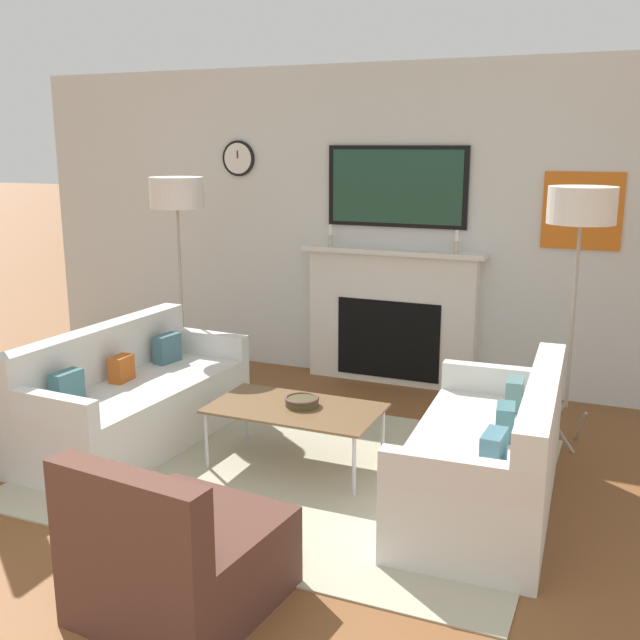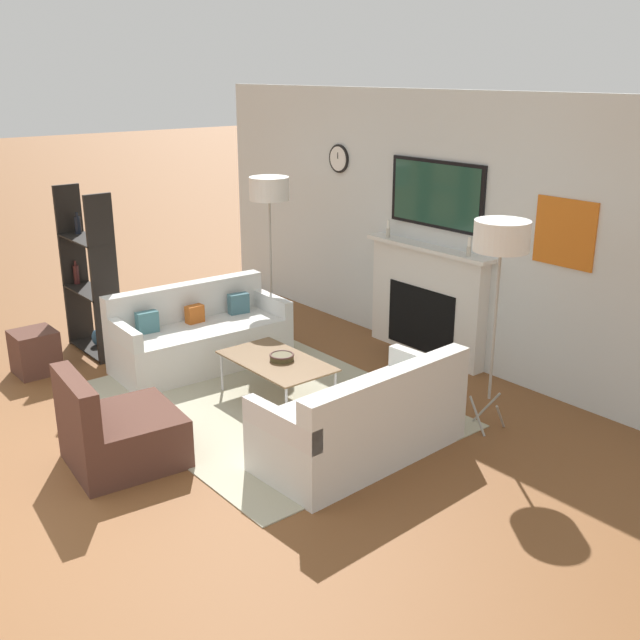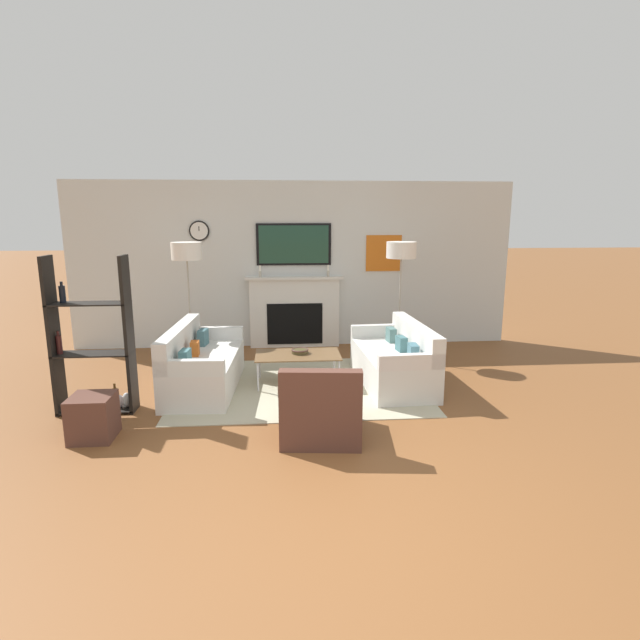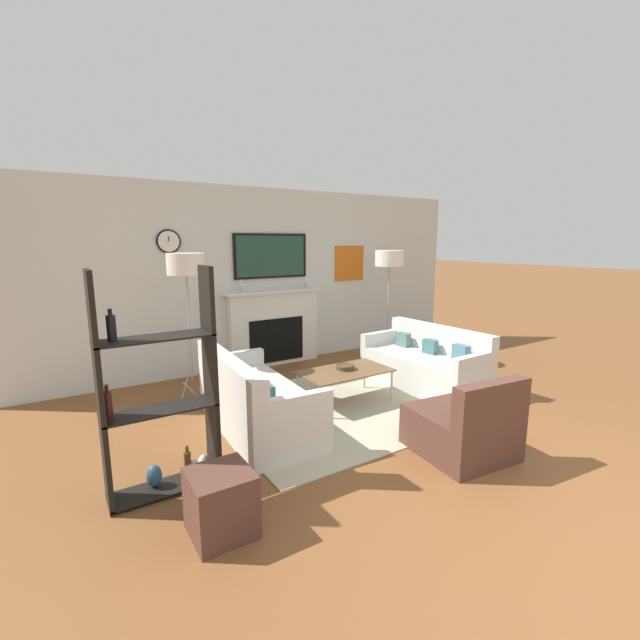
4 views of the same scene
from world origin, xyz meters
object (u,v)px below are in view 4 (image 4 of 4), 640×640
object	(u,v)px
couch_right	(426,365)
decorative_bowl	(345,367)
armchair	(464,428)
shelf_unit	(160,400)
floor_lamp_right	(389,260)
floor_lamp_left	(186,266)
ottoman	(221,503)
couch_left	(254,402)
coffee_table	(345,372)

from	to	relation	value
couch_right	decorative_bowl	world-z (taller)	couch_right
armchair	shelf_unit	xyz separation A→B (m)	(-2.43, 0.86, 0.49)
decorative_bowl	floor_lamp_right	distance (m)	2.20
floor_lamp_right	floor_lamp_left	bearing A→B (deg)	180.00
decorative_bowl	ottoman	distance (m)	2.58
floor_lamp_left	floor_lamp_right	distance (m)	3.10
couch_right	shelf_unit	distance (m)	3.61
floor_lamp_right	decorative_bowl	bearing A→B (deg)	-146.94
couch_left	couch_right	xyz separation A→B (m)	(2.48, -0.00, -0.00)
couch_left	couch_right	bearing A→B (deg)	-0.02
couch_left	floor_lamp_right	size ratio (longest dim) A/B	1.00
decorative_bowl	ottoman	size ratio (longest dim) A/B	0.51
floor_lamp_right	couch_right	bearing A→B (deg)	-105.38
shelf_unit	floor_lamp_left	bearing A→B (deg)	67.78
decorative_bowl	floor_lamp_left	world-z (taller)	floor_lamp_left
floor_lamp_right	shelf_unit	size ratio (longest dim) A/B	1.02
decorative_bowl	coffee_table	bearing A→B (deg)	-125.44
armchair	ottoman	world-z (taller)	armchair
couch_right	ottoman	distance (m)	3.59
coffee_table	decorative_bowl	xyz separation A→B (m)	(0.03, 0.04, 0.06)
shelf_unit	ottoman	distance (m)	0.91
couch_left	shelf_unit	world-z (taller)	shelf_unit
couch_left	couch_right	world-z (taller)	couch_left
coffee_table	floor_lamp_left	size ratio (longest dim) A/B	0.61
couch_right	ottoman	world-z (taller)	couch_right
floor_lamp_left	shelf_unit	distance (m)	2.13
coffee_table	floor_lamp_right	bearing A→B (deg)	33.62
floor_lamp_right	ottoman	world-z (taller)	floor_lamp_right
coffee_table	ottoman	size ratio (longest dim) A/B	2.49
coffee_table	couch_left	bearing A→B (deg)	-175.95
coffee_table	floor_lamp_right	xyz separation A→B (m)	(1.57, 1.04, 1.25)
couch_left	coffee_table	world-z (taller)	couch_left
decorative_bowl	ottoman	bearing A→B (deg)	-144.28
coffee_table	shelf_unit	distance (m)	2.41
couch_left	ottoman	size ratio (longest dim) A/B	4.07
coffee_table	shelf_unit	xyz separation A→B (m)	(-2.26, -0.75, 0.37)
decorative_bowl	couch_left	bearing A→B (deg)	-174.17
floor_lamp_left	floor_lamp_right	xyz separation A→B (m)	(3.10, 0.00, -0.00)
decorative_bowl	shelf_unit	world-z (taller)	shelf_unit
couch_left	floor_lamp_right	world-z (taller)	floor_lamp_right
couch_left	ottoman	bearing A→B (deg)	-121.55
couch_right	armchair	bearing A→B (deg)	-125.64
coffee_table	shelf_unit	world-z (taller)	shelf_unit
floor_lamp_right	coffee_table	bearing A→B (deg)	-146.38
decorative_bowl	ottoman	xyz separation A→B (m)	(-2.09, -1.50, -0.21)
ottoman	decorative_bowl	bearing A→B (deg)	35.72
couch_left	shelf_unit	size ratio (longest dim) A/B	1.02
coffee_table	floor_lamp_right	size ratio (longest dim) A/B	0.61
armchair	couch_right	bearing A→B (deg)	54.36
couch_right	floor_lamp_right	distance (m)	1.78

